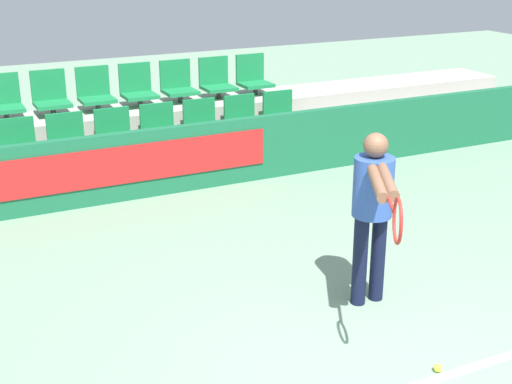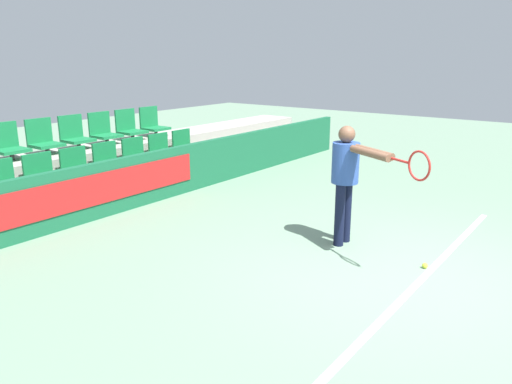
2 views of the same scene
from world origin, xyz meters
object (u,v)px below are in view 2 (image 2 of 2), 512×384
stadium_chair_10 (75,135)px  stadium_chair_12 (129,127)px  stadium_chair_8 (8,144)px  tennis_ball (425,266)px  stadium_chair_2 (78,169)px  stadium_chair_0 (3,185)px  stadium_chair_13 (153,124)px  stadium_chair_5 (163,152)px  tennis_player (349,172)px  stadium_chair_6 (186,147)px  stadium_chair_11 (104,131)px  stadium_chair_3 (109,163)px  stadium_chair_9 (43,139)px  stadium_chair_4 (138,157)px  stadium_chair_1 (43,177)px

stadium_chair_10 → stadium_chair_12: (1.22, 0.00, 0.00)m
stadium_chair_8 → tennis_ball: 6.50m
stadium_chair_2 → stadium_chair_8: 1.17m
stadium_chair_2 → tennis_ball: size_ratio=8.96×
stadium_chair_0 → stadium_chair_8: bearing=56.6°
stadium_chair_2 → stadium_chair_13: 2.63m
stadium_chair_5 → stadium_chair_12: 1.00m
stadium_chair_2 → tennis_player: size_ratio=0.38×
stadium_chair_0 → stadium_chair_2: bearing=0.0°
stadium_chair_10 → stadium_chair_12: size_ratio=1.00×
stadium_chair_6 → tennis_ball: (-1.46, -5.30, -0.61)m
tennis_player → stadium_chair_0: bearing=146.9°
stadium_chair_11 → stadium_chair_13: size_ratio=1.00×
stadium_chair_11 → stadium_chair_13: same height
stadium_chair_8 → tennis_player: size_ratio=0.38×
stadium_chair_0 → tennis_ball: size_ratio=8.96×
stadium_chair_2 → stadium_chair_6: bearing=0.0°
stadium_chair_3 → stadium_chair_2: bearing=180.0°
stadium_chair_10 → tennis_player: size_ratio=0.38×
stadium_chair_2 → stadium_chair_9: size_ratio=1.00×
stadium_chair_5 → stadium_chair_10: size_ratio=1.00×
stadium_chair_4 → stadium_chair_10: size_ratio=1.00×
stadium_chair_9 → stadium_chair_0: bearing=-142.8°
stadium_chair_1 → stadium_chair_6: bearing=0.0°
stadium_chair_2 → stadium_chair_12: stadium_chair_12 is taller
stadium_chair_0 → stadium_chair_11: 2.63m
stadium_chair_9 → stadium_chair_3: bearing=-56.6°
stadium_chair_3 → stadium_chair_11: 1.17m
stadium_chair_10 → tennis_ball: (0.37, -6.22, -1.00)m
stadium_chair_6 → stadium_chair_8: size_ratio=1.00×
stadium_chair_0 → stadium_chair_6: same height
stadium_chair_2 → tennis_ball: bearing=-79.6°
stadium_chair_0 → stadium_chair_2: same height
stadium_chair_1 → stadium_chair_13: stadium_chair_13 is taller
stadium_chair_1 → stadium_chair_3: bearing=0.0°
stadium_chair_8 → stadium_chair_4: bearing=-26.8°
stadium_chair_5 → stadium_chair_6: bearing=0.0°
stadium_chair_1 → stadium_chair_10: size_ratio=1.00×
stadium_chair_6 → stadium_chair_10: 2.08m
stadium_chair_1 → stadium_chair_0: bearing=180.0°
stadium_chair_12 → stadium_chair_10: bearing=180.0°
stadium_chair_3 → stadium_chair_12: stadium_chair_12 is taller
stadium_chair_11 → stadium_chair_12: 0.61m
stadium_chair_9 → tennis_ball: size_ratio=8.96×
stadium_chair_5 → stadium_chair_1: bearing=180.0°
stadium_chair_6 → tennis_ball: size_ratio=8.96×
stadium_chair_1 → stadium_chair_5: same height
stadium_chair_10 → stadium_chair_13: bearing=0.0°
stadium_chair_12 → stadium_chair_0: bearing=-163.1°
stadium_chair_5 → tennis_ball: size_ratio=8.96×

